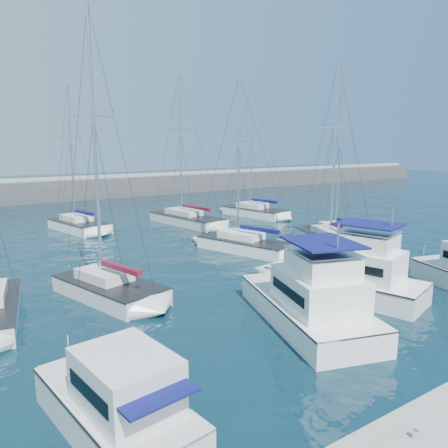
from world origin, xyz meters
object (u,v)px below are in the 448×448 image
sailboat_mid_e (340,236)px  sailboat_back_a (79,225)px  motor_yacht_port_inner (311,303)px  sailboat_back_b (187,219)px  sailboat_back_c (255,212)px  motor_yacht_stbd_inner (351,277)px  sailboat_mid_c (245,245)px  sailboat_mid_b (109,288)px  sailboat_mid_d (336,242)px  motor_yacht_port_outer (119,406)px

sailboat_mid_e → sailboat_back_a: sailboat_back_a is taller
motor_yacht_port_inner → sailboat_back_b: (7.75, 26.40, -0.61)m
sailboat_back_c → motor_yacht_stbd_inner: bearing=-129.0°
motor_yacht_port_inner → sailboat_mid_c: size_ratio=0.68×
sailboat_mid_b → sailboat_mid_d: size_ratio=1.03×
sailboat_back_a → sailboat_back_b: 10.98m
sailboat_mid_b → sailboat_mid_c: (12.69, 4.40, -0.03)m
motor_yacht_port_inner → sailboat_mid_b: (-6.72, 9.02, -0.58)m
motor_yacht_stbd_inner → sailboat_mid_b: size_ratio=0.58×
motor_yacht_port_outer → motor_yacht_stbd_inner: 15.81m
motor_yacht_stbd_inner → sailboat_mid_e: size_ratio=0.69×
motor_yacht_port_outer → sailboat_mid_c: sailboat_mid_c is taller
sailboat_mid_b → sailboat_mid_c: bearing=3.2°
sailboat_mid_c → sailboat_back_a: (-8.85, 15.74, 0.01)m
motor_yacht_stbd_inner → sailboat_back_c: size_ratio=0.60×
motor_yacht_stbd_inner → sailboat_mid_d: size_ratio=0.60×
sailboat_back_c → motor_yacht_port_inner: bearing=-135.5°
sailboat_mid_b → sailboat_back_a: sailboat_mid_b is taller
sailboat_back_a → motor_yacht_port_inner: bearing=-97.0°
motor_yacht_port_outer → motor_yacht_stbd_inner: (15.19, 4.39, 0.19)m
sailboat_mid_c → sailboat_mid_e: size_ratio=1.03×
sailboat_back_a → motor_yacht_port_outer: bearing=-115.9°
sailboat_mid_e → motor_yacht_port_inner: bearing=-128.7°
sailboat_mid_d → sailboat_back_a: bearing=147.9°
motor_yacht_port_inner → sailboat_back_c: 31.42m
sailboat_mid_e → sailboat_mid_c: bearing=-178.8°
motor_yacht_port_inner → motor_yacht_stbd_inner: (4.80, 1.75, -0.00)m
sailboat_mid_d → sailboat_back_b: size_ratio=0.98×
sailboat_mid_c → sailboat_back_a: sailboat_back_a is taller
motor_yacht_port_outer → sailboat_mid_c: 22.93m
sailboat_mid_b → sailboat_back_b: size_ratio=1.01×
sailboat_mid_e → sailboat_back_c: (2.12, 14.97, 0.02)m
sailboat_mid_c → motor_yacht_stbd_inner: bearing=-113.4°
sailboat_mid_b → sailboat_back_a: size_ratio=1.11×
sailboat_mid_e → sailboat_back_c: 15.12m
motor_yacht_stbd_inner → motor_yacht_port_outer: bearing=179.4°
sailboat_back_a → sailboat_mid_e: bearing=-57.6°
sailboat_mid_d → sailboat_mid_e: bearing=52.3°
sailboat_mid_e → sailboat_mid_b: bearing=-160.0°
sailboat_mid_b → sailboat_mid_d: 19.48m
sailboat_back_a → sailboat_mid_c: bearing=-73.3°
sailboat_back_b → sailboat_back_c: sailboat_back_b is taller
motor_yacht_port_inner → motor_yacht_stbd_inner: 5.11m
motor_yacht_port_outer → sailboat_mid_d: size_ratio=0.43×
sailboat_mid_e → sailboat_back_a: 25.02m
sailboat_mid_c → sailboat_back_a: bearing=101.7°
sailboat_back_a → sailboat_back_c: 20.01m
sailboat_back_b → sailboat_back_c: (9.19, 0.06, 0.01)m
motor_yacht_stbd_inner → sailboat_mid_c: (1.18, 11.66, -0.62)m
sailboat_back_b → sailboat_back_c: size_ratio=1.02×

